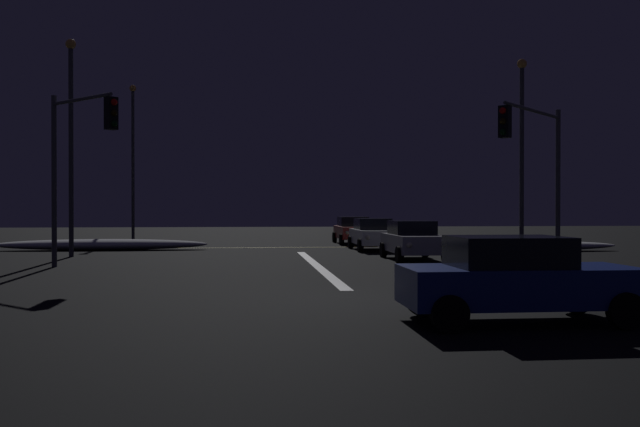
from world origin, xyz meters
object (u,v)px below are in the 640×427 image
(sedan_white, at_px, (373,234))
(sedan_blue_crossing, at_px, (516,279))
(sedan_red, at_px, (353,230))
(streetlamp_right_near, at_px, (522,141))
(sedan_silver, at_px, (413,240))
(streetlamp_left_far, at_px, (133,152))
(traffic_signal_nw, at_px, (78,147))
(streetlamp_left_near, at_px, (71,132))
(traffic_signal_ne, at_px, (536,152))

(sedan_white, xyz_separation_m, sedan_blue_crossing, (-1.31, -21.49, 0.00))
(sedan_red, bearing_deg, sedan_white, -89.58)
(sedan_blue_crossing, distance_m, streetlamp_right_near, 20.29)
(sedan_silver, height_order, streetlamp_left_far, streetlamp_left_far)
(sedan_blue_crossing, height_order, streetlamp_left_far, streetlamp_left_far)
(sedan_white, xyz_separation_m, traffic_signal_nw, (-11.91, -9.44, 3.34))
(traffic_signal_nw, height_order, streetlamp_right_near, streetlamp_right_near)
(sedan_red, height_order, streetlamp_left_near, streetlamp_left_near)
(sedan_silver, bearing_deg, streetlamp_left_near, 166.88)
(sedan_silver, relative_size, streetlamp_right_near, 0.49)
(sedan_red, height_order, streetlamp_right_near, streetlamp_right_near)
(sedan_red, relative_size, traffic_signal_nw, 0.72)
(sedan_silver, xyz_separation_m, sedan_white, (-0.42, 6.47, 0.00))
(streetlamp_right_near, relative_size, streetlamp_left_far, 0.87)
(traffic_signal_ne, bearing_deg, sedan_red, 104.40)
(streetlamp_left_far, bearing_deg, sedan_white, -43.16)
(sedan_silver, bearing_deg, sedan_red, 92.11)
(streetlamp_right_near, distance_m, streetlamp_left_far, 25.59)
(sedan_blue_crossing, relative_size, streetlamp_left_far, 0.43)
(sedan_blue_crossing, height_order, traffic_signal_nw, traffic_signal_nw)
(sedan_white, xyz_separation_m, streetlamp_right_near, (6.30, -3.19, 4.33))
(sedan_blue_crossing, height_order, streetlamp_right_near, streetlamp_right_near)
(sedan_white, height_order, sedan_red, same)
(sedan_silver, distance_m, streetlamp_left_far, 24.39)
(sedan_white, height_order, traffic_signal_ne, traffic_signal_ne)
(traffic_signal_nw, relative_size, streetlamp_right_near, 0.68)
(traffic_signal_nw, bearing_deg, streetlamp_left_far, 94.51)
(sedan_blue_crossing, bearing_deg, traffic_signal_nw, 131.34)
(streetlamp_left_near, height_order, streetlamp_left_far, streetlamp_left_far)
(traffic_signal_nw, xyz_separation_m, streetlamp_left_far, (-1.76, 22.26, 1.64))
(traffic_signal_nw, bearing_deg, traffic_signal_ne, -1.65)
(sedan_white, relative_size, sedan_red, 1.00)
(sedan_white, bearing_deg, sedan_silver, -86.27)
(streetlamp_left_far, bearing_deg, traffic_signal_ne, -52.00)
(sedan_blue_crossing, bearing_deg, streetlamp_right_near, 67.41)
(streetlamp_right_near, bearing_deg, streetlamp_left_far, 141.29)
(sedan_red, bearing_deg, sedan_blue_crossing, -92.62)
(streetlamp_left_near, xyz_separation_m, streetlamp_right_near, (19.97, 0.00, -0.21))
(traffic_signal_ne, xyz_separation_m, streetlamp_left_near, (-17.75, 6.72, 1.27))
(streetlamp_left_far, bearing_deg, sedan_red, -25.94)
(traffic_signal_ne, bearing_deg, traffic_signal_nw, 178.35)
(sedan_silver, distance_m, streetlamp_right_near, 8.01)
(sedan_red, distance_m, streetlamp_right_near, 12.12)
(traffic_signal_nw, relative_size, streetlamp_left_far, 0.60)
(sedan_blue_crossing, distance_m, traffic_signal_nw, 16.39)
(sedan_blue_crossing, xyz_separation_m, streetlamp_right_near, (7.61, 18.30, 4.33))
(sedan_silver, xyz_separation_m, streetlamp_right_near, (5.88, 3.28, 4.33))
(sedan_silver, xyz_separation_m, sedan_blue_crossing, (-1.73, -15.02, 0.00))
(streetlamp_right_near, bearing_deg, sedan_blue_crossing, -112.59)
(traffic_signal_nw, bearing_deg, sedan_white, 38.41)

